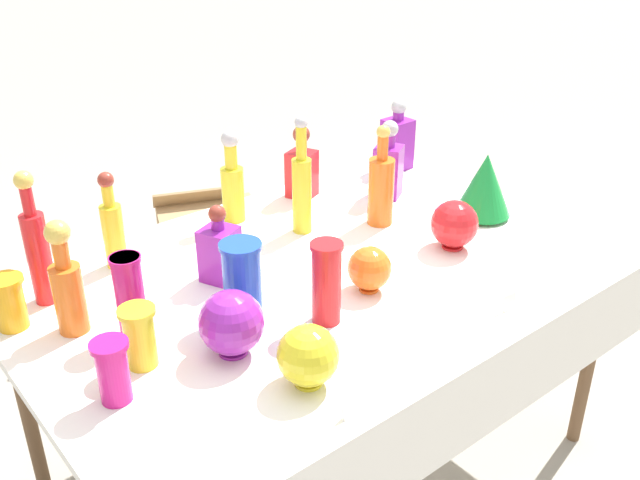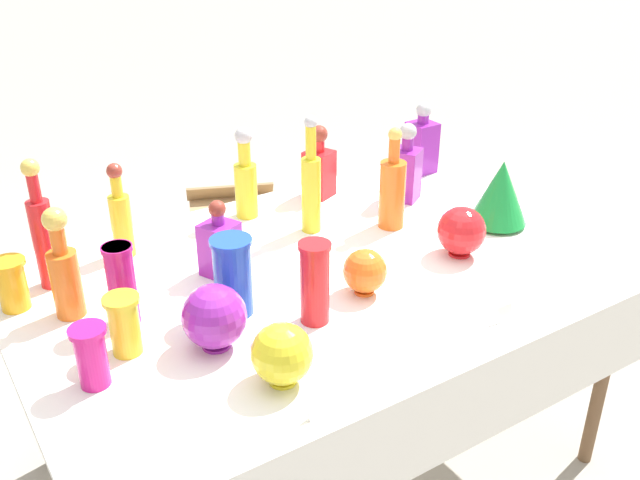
% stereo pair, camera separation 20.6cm
% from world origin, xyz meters
% --- Properties ---
extents(ground_plane, '(40.00, 40.00, 0.00)m').
position_xyz_m(ground_plane, '(0.00, 0.00, 0.00)').
color(ground_plane, '#A0998C').
extents(display_table, '(1.76, 1.18, 0.76)m').
position_xyz_m(display_table, '(0.00, -0.03, 0.71)').
color(display_table, white).
rests_on(display_table, ground).
extents(tall_bottle_0, '(0.08, 0.08, 0.34)m').
position_xyz_m(tall_bottle_0, '(0.36, 0.12, 0.89)').
color(tall_bottle_0, orange).
rests_on(tall_bottle_0, display_table).
extents(tall_bottle_1, '(0.08, 0.08, 0.32)m').
position_xyz_m(tall_bottle_1, '(-0.01, 0.45, 0.89)').
color(tall_bottle_1, yellow).
rests_on(tall_bottle_1, display_table).
extents(tall_bottle_2, '(0.06, 0.06, 0.39)m').
position_xyz_m(tall_bottle_2, '(0.12, 0.24, 0.92)').
color(tall_bottle_2, yellow).
rests_on(tall_bottle_2, display_table).
extents(tall_bottle_3, '(0.06, 0.06, 0.30)m').
position_xyz_m(tall_bottle_3, '(-0.45, 0.40, 0.89)').
color(tall_bottle_3, yellow).
rests_on(tall_bottle_3, display_table).
extents(tall_bottle_4, '(0.06, 0.06, 0.38)m').
position_xyz_m(tall_bottle_4, '(-0.69, 0.34, 0.92)').
color(tall_bottle_4, red).
rests_on(tall_bottle_4, display_table).
extents(tall_bottle_5, '(0.08, 0.08, 0.31)m').
position_xyz_m(tall_bottle_5, '(-0.68, 0.16, 0.89)').
color(tall_bottle_5, orange).
rests_on(tall_bottle_5, display_table).
extents(square_decanter_0, '(0.10, 0.10, 0.28)m').
position_xyz_m(square_decanter_0, '(0.76, 0.45, 0.88)').
color(square_decanter_0, purple).
rests_on(square_decanter_0, display_table).
extents(square_decanter_1, '(0.13, 0.13, 0.28)m').
position_xyz_m(square_decanter_1, '(0.54, 0.27, 0.88)').
color(square_decanter_1, purple).
rests_on(square_decanter_1, display_table).
extents(square_decanter_2, '(0.12, 0.12, 0.23)m').
position_xyz_m(square_decanter_2, '(-0.25, 0.14, 0.85)').
color(square_decanter_2, purple).
rests_on(square_decanter_2, display_table).
extents(square_decanter_3, '(0.12, 0.12, 0.26)m').
position_xyz_m(square_decanter_3, '(0.30, 0.47, 0.87)').
color(square_decanter_3, red).
rests_on(square_decanter_3, display_table).
extents(slender_vase_0, '(0.09, 0.09, 0.15)m').
position_xyz_m(slender_vase_0, '(-0.72, -0.17, 0.84)').
color(slender_vase_0, '#C61972').
rests_on(slender_vase_0, display_table).
extents(slender_vase_1, '(0.08, 0.08, 0.22)m').
position_xyz_m(slender_vase_1, '(-0.57, 0.05, 0.88)').
color(slender_vase_1, '#C61972').
rests_on(slender_vase_1, display_table).
extents(slender_vase_2, '(0.09, 0.09, 0.14)m').
position_xyz_m(slender_vase_2, '(-0.80, 0.27, 0.84)').
color(slender_vase_2, orange).
rests_on(slender_vase_2, display_table).
extents(slender_vase_3, '(0.09, 0.09, 0.23)m').
position_xyz_m(slender_vase_3, '(-0.16, -0.22, 0.88)').
color(slender_vase_3, red).
rests_on(slender_vase_3, display_table).
extents(slender_vase_4, '(0.11, 0.11, 0.22)m').
position_xyz_m(slender_vase_4, '(-0.31, -0.07, 0.88)').
color(slender_vase_4, blue).
rests_on(slender_vase_4, display_table).
extents(slender_vase_5, '(0.09, 0.09, 0.16)m').
position_xyz_m(slender_vase_5, '(-0.62, -0.09, 0.85)').
color(slender_vase_5, yellow).
rests_on(slender_vase_5, display_table).
extents(fluted_vase_0, '(0.19, 0.19, 0.22)m').
position_xyz_m(fluted_vase_0, '(0.67, -0.06, 0.88)').
color(fluted_vase_0, '#198C38').
rests_on(fluted_vase_0, display_table).
extents(round_bowl_0, '(0.12, 0.12, 0.13)m').
position_xyz_m(round_bowl_0, '(0.04, -0.17, 0.83)').
color(round_bowl_0, orange).
rests_on(round_bowl_0, display_table).
extents(round_bowl_1, '(0.14, 0.14, 0.15)m').
position_xyz_m(round_bowl_1, '(-0.35, -0.39, 0.84)').
color(round_bowl_1, yellow).
rests_on(round_bowl_1, display_table).
extents(round_bowl_2, '(0.16, 0.16, 0.17)m').
position_xyz_m(round_bowl_2, '(-0.42, -0.18, 0.85)').
color(round_bowl_2, purple).
rests_on(round_bowl_2, display_table).
extents(round_bowl_3, '(0.15, 0.15, 0.16)m').
position_xyz_m(round_bowl_3, '(0.41, -0.15, 0.84)').
color(round_bowl_3, red).
rests_on(round_bowl_3, display_table).
extents(price_tag_left, '(0.06, 0.03, 0.03)m').
position_xyz_m(price_tag_left, '(-0.35, -0.53, 0.78)').
color(price_tag_left, white).
rests_on(price_tag_left, display_table).
extents(price_tag_center, '(0.05, 0.02, 0.05)m').
position_xyz_m(price_tag_center, '(0.26, -0.49, 0.78)').
color(price_tag_center, white).
rests_on(price_tag_center, display_table).
extents(cardboard_box_behind_left, '(0.55, 0.45, 0.46)m').
position_xyz_m(cardboard_box_behind_left, '(0.38, 1.32, 0.19)').
color(cardboard_box_behind_left, tan).
rests_on(cardboard_box_behind_left, ground).
extents(cardboard_box_behind_right, '(0.58, 0.44, 0.43)m').
position_xyz_m(cardboard_box_behind_right, '(-0.15, 1.08, 0.17)').
color(cardboard_box_behind_right, tan).
rests_on(cardboard_box_behind_right, ground).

